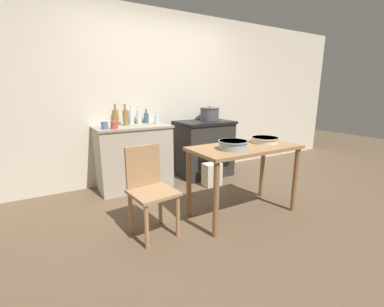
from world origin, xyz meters
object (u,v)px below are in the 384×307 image
(work_table, at_px, (244,157))
(flour_sack, at_px, (212,174))
(bottle_mid_left, at_px, (146,118))
(bottle_center, at_px, (139,117))
(bottle_far_left, at_px, (125,117))
(stove, at_px, (204,148))
(bottle_center_right, at_px, (131,117))
(cup_mid_right, at_px, (105,125))
(chair, at_px, (150,188))
(cup_right, at_px, (114,125))
(bottle_left, at_px, (157,119))
(mixing_bowl_large, at_px, (233,144))
(stock_pot, at_px, (210,114))
(bottle_center_left, at_px, (116,117))
(mixing_bowl_small, at_px, (265,140))

(work_table, height_order, flour_sack, work_table)
(bottle_mid_left, bearing_deg, bottle_center, -169.94)
(bottle_far_left, distance_m, bottle_center, 0.23)
(stove, bearing_deg, bottle_center_right, 169.26)
(bottle_far_left, distance_m, bottle_mid_left, 0.35)
(bottle_center_right, xyz_separation_m, cup_mid_right, (-0.45, -0.33, -0.06))
(chair, height_order, bottle_center_right, bottle_center_right)
(cup_mid_right, distance_m, cup_right, 0.12)
(cup_mid_right, bearing_deg, bottle_center, 28.76)
(stove, bearing_deg, cup_mid_right, -175.65)
(stove, height_order, bottle_mid_left, bottle_mid_left)
(bottle_mid_left, height_order, cup_mid_right, bottle_mid_left)
(flour_sack, xyz_separation_m, bottle_left, (-0.60, 0.59, 0.79))
(flour_sack, relative_size, cup_right, 3.41)
(bottle_mid_left, distance_m, cup_mid_right, 0.76)
(mixing_bowl_large, xyz_separation_m, bottle_center, (-0.42, 1.65, 0.16))
(flour_sack, bearing_deg, mixing_bowl_large, -113.48)
(work_table, relative_size, cup_right, 12.08)
(bottle_mid_left, relative_size, cup_mid_right, 2.24)
(stock_pot, xyz_separation_m, cup_right, (-1.61, -0.22, -0.05))
(bottle_center_right, distance_m, cup_mid_right, 0.56)
(bottle_center_left, xyz_separation_m, bottle_center, (0.32, -0.05, -0.01))
(stove, height_order, mixing_bowl_small, stove)
(cup_right, bearing_deg, bottle_mid_left, 33.17)
(stove, distance_m, bottle_left, 0.94)
(cup_mid_right, bearing_deg, bottle_mid_left, 25.73)
(flour_sack, bearing_deg, cup_right, 165.20)
(stove, relative_size, bottle_center_left, 3.04)
(bottle_center, xyz_separation_m, cup_mid_right, (-0.56, -0.31, -0.05))
(stove, xyz_separation_m, bottle_left, (-0.78, 0.09, 0.51))
(flour_sack, xyz_separation_m, cup_mid_right, (-1.40, 0.38, 0.78))
(work_table, height_order, mixing_bowl_large, mixing_bowl_large)
(work_table, xyz_separation_m, bottle_center, (-0.63, 1.60, 0.34))
(mixing_bowl_small, distance_m, bottle_center, 1.85)
(mixing_bowl_small, bearing_deg, stock_pot, 81.89)
(work_table, height_order, cup_mid_right, cup_mid_right)
(bottle_center_right, bearing_deg, flour_sack, -37.13)
(stove, height_order, cup_mid_right, cup_mid_right)
(work_table, xyz_separation_m, mixing_bowl_small, (0.33, 0.03, 0.16))
(bottle_left, relative_size, bottle_center, 0.62)
(work_table, distance_m, bottle_center_right, 1.82)
(bottle_center, bearing_deg, stock_pot, -6.25)
(work_table, xyz_separation_m, flour_sack, (0.21, 0.91, -0.49))
(flour_sack, height_order, mixing_bowl_small, mixing_bowl_small)
(bottle_left, bearing_deg, chair, -115.96)
(chair, bearing_deg, bottle_center_left, 79.39)
(work_table, bearing_deg, mixing_bowl_large, -165.57)
(stock_pot, distance_m, bottle_center, 1.17)
(mixing_bowl_small, bearing_deg, work_table, -174.91)
(bottle_center, relative_size, cup_right, 2.60)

